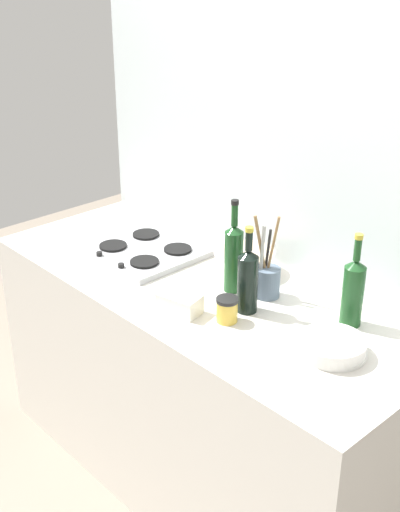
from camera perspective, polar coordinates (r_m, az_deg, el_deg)
ground_plane at (r=3.03m, az=0.00°, el=-17.73°), size 6.00×6.00×0.00m
counter_block at (r=2.74m, az=0.00°, el=-10.84°), size 1.80×0.70×0.90m
backsplash_panel at (r=2.61m, az=6.17°, el=7.19°), size 1.90×0.06×2.52m
stovetop_hob at (r=2.74m, az=-4.65°, el=0.43°), size 0.41×0.38×0.04m
plate_stack at (r=2.13m, az=11.12°, el=-7.49°), size 0.21×0.22×0.05m
wine_bottle_leftmost at (r=2.28m, az=4.05°, el=-1.96°), size 0.07×0.07×0.31m
wine_bottle_mid_left at (r=2.25m, az=12.79°, el=-2.89°), size 0.07×0.07×0.33m
wine_bottle_mid_right at (r=2.41m, az=2.86°, el=-0.03°), size 0.07×0.07×0.35m
mixing_bowl at (r=2.58m, az=4.01°, el=-0.38°), size 0.21×0.21×0.09m
butter_dish at (r=2.31m, az=-1.72°, el=-4.01°), size 0.16×0.12×0.07m
utensil_crock at (r=2.41m, az=5.70°, el=-1.92°), size 0.09×0.09×0.31m
condiment_jar_front at (r=2.26m, az=2.30°, el=-4.53°), size 0.07×0.07×0.09m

